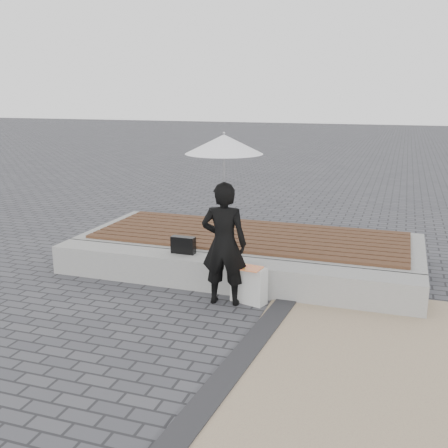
{
  "coord_description": "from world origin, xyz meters",
  "views": [
    {
      "loc": [
        2.11,
        -4.64,
        2.52
      ],
      "look_at": [
        0.15,
        1.13,
        1.0
      ],
      "focal_mm": 42.52,
      "sensor_mm": 36.0,
      "label": 1
    }
  ],
  "objects_px": {
    "woman": "(224,244)",
    "parasol": "(224,144)",
    "seating_ledge": "(224,274)",
    "canvas_tote": "(249,285)",
    "handbag": "(183,245)"
  },
  "relations": [
    {
      "from": "seating_ledge",
      "to": "canvas_tote",
      "type": "distance_m",
      "value": 0.56
    },
    {
      "from": "woman",
      "to": "handbag",
      "type": "distance_m",
      "value": 0.98
    },
    {
      "from": "woman",
      "to": "seating_ledge",
      "type": "bearing_deg",
      "value": -78.58
    },
    {
      "from": "parasol",
      "to": "canvas_tote",
      "type": "distance_m",
      "value": 1.74
    },
    {
      "from": "handbag",
      "to": "seating_ledge",
      "type": "bearing_deg",
      "value": -6.98
    },
    {
      "from": "woman",
      "to": "canvas_tote",
      "type": "bearing_deg",
      "value": -164.35
    },
    {
      "from": "woman",
      "to": "handbag",
      "type": "xyz_separation_m",
      "value": [
        -0.77,
        0.55,
        -0.24
      ]
    },
    {
      "from": "parasol",
      "to": "canvas_tote",
      "type": "height_order",
      "value": "parasol"
    },
    {
      "from": "parasol",
      "to": "canvas_tote",
      "type": "xyz_separation_m",
      "value": [
        0.28,
        0.12,
        -1.71
      ]
    },
    {
      "from": "parasol",
      "to": "handbag",
      "type": "height_order",
      "value": "parasol"
    },
    {
      "from": "handbag",
      "to": "canvas_tote",
      "type": "distance_m",
      "value": 1.17
    },
    {
      "from": "seating_ledge",
      "to": "canvas_tote",
      "type": "height_order",
      "value": "canvas_tote"
    },
    {
      "from": "canvas_tote",
      "to": "parasol",
      "type": "bearing_deg",
      "value": -141.9
    },
    {
      "from": "woman",
      "to": "parasol",
      "type": "distance_m",
      "value": 1.19
    },
    {
      "from": "woman",
      "to": "canvas_tote",
      "type": "relative_size",
      "value": 3.3
    }
  ]
}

